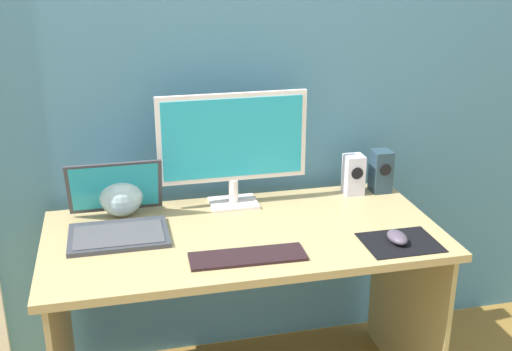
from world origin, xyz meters
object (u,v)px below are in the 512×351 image
speaker_right (381,171)px  fishbowl (121,195)px  speaker_near_monitor (354,175)px  mouse (397,237)px  keyboard_external (248,257)px  monitor (233,144)px  laptop (117,219)px

speaker_right → fishbowl: size_ratio=1.05×
speaker_near_monitor → speaker_right: bearing=0.0°
mouse → speaker_right: bearing=73.9°
keyboard_external → fishbowl: bearing=132.1°
speaker_right → mouse: size_ratio=1.71×
speaker_right → keyboard_external: (-0.64, -0.44, -0.08)m
speaker_near_monitor → fishbowl: speaker_near_monitor is taller
keyboard_external → speaker_right: bearing=36.0°
monitor → fishbowl: 0.45m
laptop → keyboard_external: 0.50m
laptop → mouse: bearing=-18.7°
fishbowl → keyboard_external: bearing=-49.6°
laptop → mouse: (0.91, -0.31, -0.03)m
speaker_near_monitor → mouse: size_ratio=1.61×
speaker_near_monitor → laptop: laptop is taller
speaker_near_monitor → mouse: 0.45m
fishbowl → speaker_right: bearing=-0.1°
fishbowl → keyboard_external: fishbowl is taller
speaker_near_monitor → mouse: (-0.02, -0.45, -0.06)m
speaker_right → monitor: bearing=-179.6°
keyboard_external → speaker_near_monitor: bearing=41.5°
speaker_right → speaker_near_monitor: (-0.12, -0.00, -0.01)m
speaker_right → speaker_near_monitor: bearing=-180.0°
speaker_near_monitor → keyboard_external: 0.69m
speaker_right → laptop: laptop is taller
speaker_right → laptop: size_ratio=0.51×
speaker_near_monitor → laptop: 0.94m
laptop → fishbowl: laptop is taller
speaker_right → laptop: bearing=-172.2°
laptop → keyboard_external: bearing=-37.0°
keyboard_external → mouse: size_ratio=3.73×
mouse → fishbowl: bearing=153.4°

